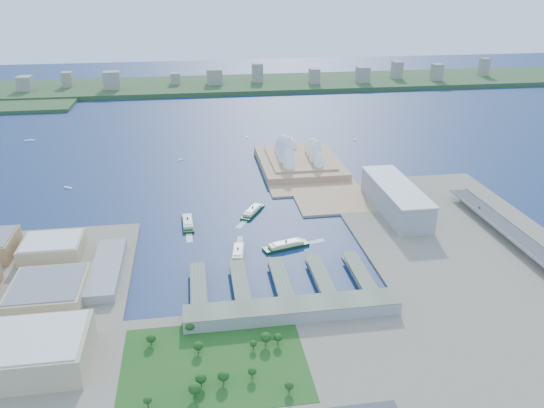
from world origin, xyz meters
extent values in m
plane|color=#0F1C49|center=(0.00, 0.00, 0.00)|extent=(3000.00, 3000.00, 0.00)
cube|color=gray|center=(-250.00, -105.00, 1.50)|extent=(220.00, 390.00, 3.00)
cube|color=gray|center=(0.00, -210.00, 1.50)|extent=(720.00, 180.00, 3.00)
cube|color=gray|center=(240.00, -50.00, 1.50)|extent=(240.00, 500.00, 3.00)
cube|color=tan|center=(107.50, 260.00, 1.50)|extent=(135.00, 220.00, 3.00)
cube|color=#2D4926|center=(0.00, 980.00, 6.00)|extent=(2200.00, 260.00, 12.00)
cube|color=gray|center=(195.00, 80.00, 20.50)|extent=(45.00, 155.00, 35.00)
cube|color=gray|center=(15.00, -135.00, 9.00)|extent=(200.00, 28.00, 12.00)
imported|color=slate|center=(296.00, 45.12, 15.53)|extent=(1.92, 4.72, 1.37)
camera|label=1|loc=(-65.39, -536.92, 293.67)|focal=35.00mm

